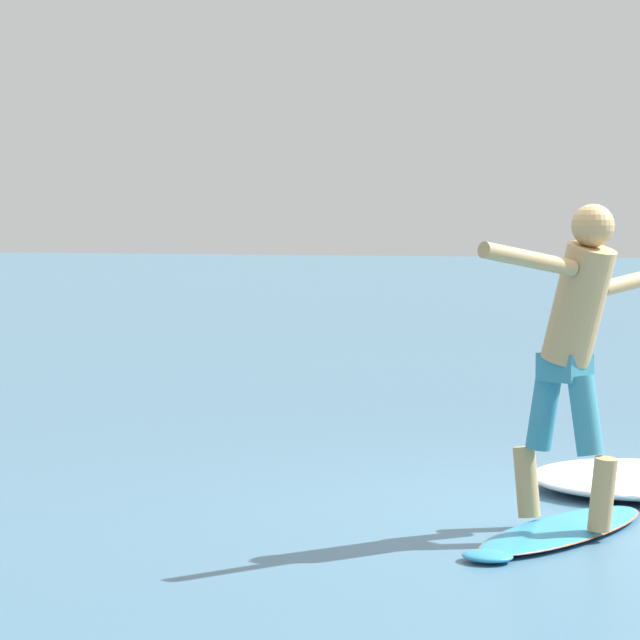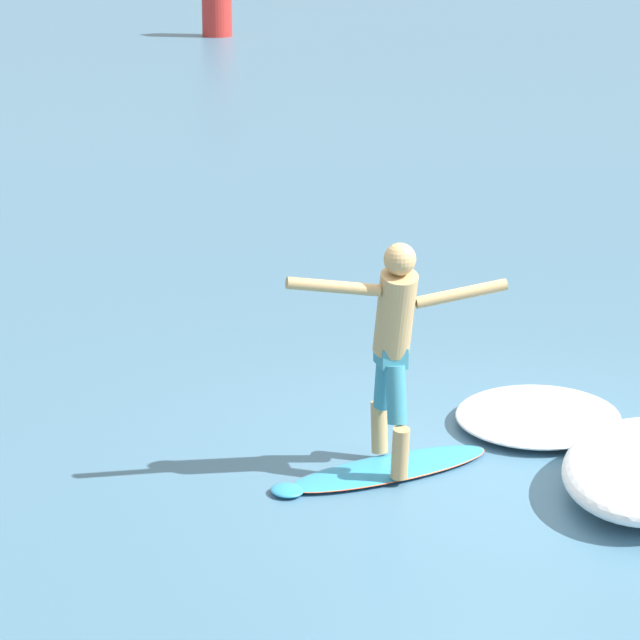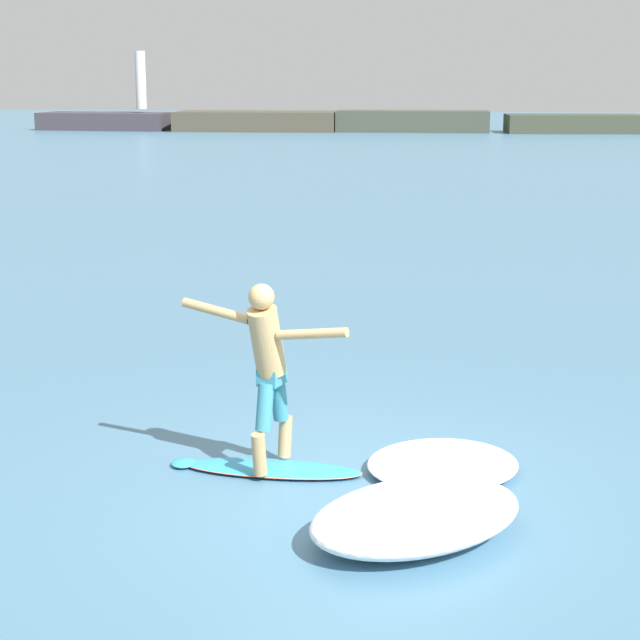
% 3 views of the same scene
% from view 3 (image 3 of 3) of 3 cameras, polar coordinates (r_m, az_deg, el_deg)
% --- Properties ---
extents(ground_plane, '(200.00, 200.00, 0.00)m').
position_cam_3_polar(ground_plane, '(9.97, 1.46, -9.01)').
color(ground_plane, teal).
extents(rock_jetty_breakwater, '(71.05, 4.83, 5.19)m').
position_cam_3_polar(rock_jetty_breakwater, '(71.59, 12.80, 10.23)').
color(rock_jetty_breakwater, '#3B353D').
rests_on(rock_jetty_breakwater, ground).
extents(surfboard, '(1.90, 0.60, 0.20)m').
position_cam_3_polar(surfboard, '(10.38, -2.70, -7.91)').
color(surfboard, '#339ACC').
rests_on(surfboard, ground).
extents(surfer, '(1.64, 0.83, 1.82)m').
position_cam_3_polar(surfer, '(9.97, -2.81, -2.12)').
color(surfer, tan).
rests_on(surfer, surfboard).
extents(wave_foam_at_tail, '(2.03, 2.02, 0.16)m').
position_cam_3_polar(wave_foam_at_tail, '(10.41, 6.56, -7.63)').
color(wave_foam_at_tail, white).
rests_on(wave_foam_at_tail, ground).
extents(wave_foam_at_nose, '(2.30, 2.24, 0.40)m').
position_cam_3_polar(wave_foam_at_nose, '(8.94, 5.17, -10.34)').
color(wave_foam_at_nose, white).
rests_on(wave_foam_at_nose, ground).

